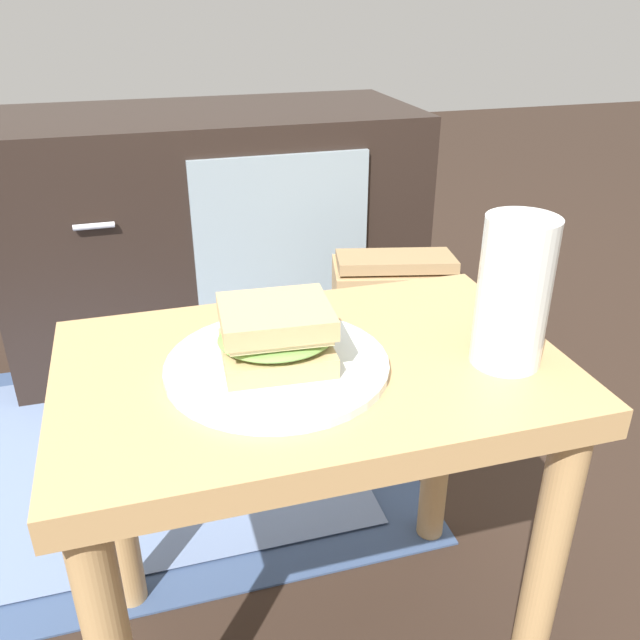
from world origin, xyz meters
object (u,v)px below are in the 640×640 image
beer_glass (513,294)px  paper_bag (391,349)px  plate (277,365)px  tv_cabinet (215,233)px  sandwich_front (276,335)px

beer_glass → paper_bag: 0.62m
plate → paper_bag: size_ratio=0.62×
tv_cabinet → paper_bag: tv_cabinet is taller
plate → sandwich_front: size_ratio=1.86×
plate → tv_cabinet: bearing=86.7°
tv_cabinet → beer_glass: bearing=-79.2°
sandwich_front → paper_bag: 0.64m
plate → beer_glass: bearing=-11.8°
tv_cabinet → beer_glass: (0.19, -1.01, 0.25)m
beer_glass → paper_bag: (0.08, 0.50, -0.35)m
tv_cabinet → beer_glass: beer_glass is taller
sandwich_front → beer_glass: (0.25, -0.05, 0.04)m
tv_cabinet → plate: tv_cabinet is taller
tv_cabinet → sandwich_front: (-0.05, -0.95, 0.21)m
tv_cabinet → beer_glass: size_ratio=5.77×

